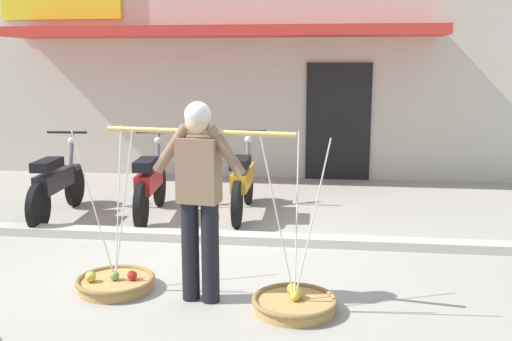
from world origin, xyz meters
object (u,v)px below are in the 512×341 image
Objects in this scene: motorcycle_nearest_shop at (56,184)px; motorcycle_third_in_row at (243,182)px; fruit_vendor at (199,189)px; fruit_basket_left_side at (115,282)px; fruit_basket_right_side at (295,302)px; motorcycle_second_in_row at (150,183)px.

motorcycle_third_in_row is (2.38, 0.45, 0.00)m from motorcycle_nearest_shop.
fruit_vendor is at bearing -88.69° from motorcycle_third_in_row.
fruit_basket_left_side is 1.00× the size of fruit_basket_right_side.
fruit_basket_left_side is at bearing -79.93° from motorcycle_second_in_row.
motorcycle_nearest_shop is (-1.64, 2.27, 0.38)m from fruit_basket_left_side.
motorcycle_second_in_row is (-2.05, 2.70, 0.38)m from fruit_basket_right_side.
fruit_vendor is 2.91m from motorcycle_second_in_row.
fruit_vendor is at bearing -64.21° from motorcycle_second_in_row.
fruit_basket_left_side is (-0.81, 0.13, -0.90)m from fruit_vendor.
fruit_vendor is 0.93× the size of motorcycle_third_in_row.
motorcycle_nearest_shop and motorcycle_third_in_row have the same top height.
fruit_vendor is 1.22m from fruit_basket_right_side.
fruit_basket_left_side is 0.80× the size of motorcycle_third_in_row.
motorcycle_nearest_shop is 1.22m from motorcycle_second_in_row.
fruit_basket_left_side is 0.80× the size of motorcycle_second_in_row.
fruit_vendor is 1.17× the size of fruit_basket_left_side.
motorcycle_nearest_shop and motorcycle_second_in_row have the same top height.
motorcycle_third_in_row is (1.18, 0.27, 0.00)m from motorcycle_second_in_row.
motorcycle_nearest_shop is at bearing 125.80° from fruit_basket_left_side.
motorcycle_nearest_shop is at bearing 135.60° from fruit_vendor.
motorcycle_nearest_shop is at bearing -171.50° from motorcycle_second_in_row.
fruit_vendor reaches higher than motorcycle_second_in_row.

